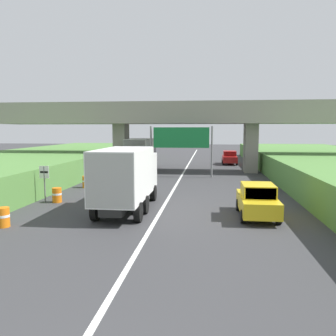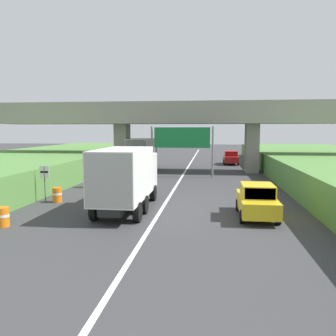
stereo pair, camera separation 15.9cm
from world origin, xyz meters
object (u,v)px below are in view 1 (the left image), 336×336
object	(u,v)px
truck_black	(141,152)
speed_limit_sign	(44,178)
car_yellow	(257,201)
construction_barrel_3	(86,182)
construction_barrel_5	(123,167)
construction_barrel_2	(57,195)
car_red	(230,158)
truck_white	(127,176)
construction_barrel_1	(3,217)
overhead_highway_sign	(181,140)
construction_barrel_4	(108,173)

from	to	relation	value
truck_black	speed_limit_sign	bearing A→B (deg)	-98.32
car_yellow	truck_black	bearing A→B (deg)	116.74
construction_barrel_3	construction_barrel_5	bearing A→B (deg)	89.12
speed_limit_sign	construction_barrel_5	world-z (taller)	speed_limit_sign
speed_limit_sign	construction_barrel_2	xyz separation A→B (m)	(0.78, -0.04, -1.02)
truck_black	construction_barrel_5	xyz separation A→B (m)	(-1.73, -1.38, -1.47)
speed_limit_sign	construction_barrel_5	size ratio (longest dim) A/B	2.48
car_red	construction_barrel_2	xyz separation A→B (m)	(-11.85, -24.55, -0.40)
truck_black	truck_white	distance (m)	19.22
construction_barrel_1	construction_barrel_2	world-z (taller)	same
construction_barrel_5	truck_black	bearing A→B (deg)	38.57
construction_barrel_1	speed_limit_sign	bearing A→B (deg)	97.21
speed_limit_sign	construction_barrel_3	world-z (taller)	speed_limit_sign
construction_barrel_3	car_yellow	bearing A→B (deg)	-32.62
overhead_highway_sign	speed_limit_sign	distance (m)	14.37
truck_white	car_yellow	size ratio (longest dim) A/B	1.78
truck_black	car_yellow	distance (m)	22.00
truck_white	car_yellow	bearing A→B (deg)	-5.37
construction_barrel_2	car_yellow	bearing A→B (deg)	-10.62
construction_barrel_2	overhead_highway_sign	bearing A→B (deg)	61.51
truck_black	truck_white	xyz separation A→B (m)	(3.02, -18.98, 0.00)
truck_white	car_red	distance (m)	27.04
overhead_highway_sign	construction_barrel_3	xyz separation A→B (m)	(-6.75, -6.84, -2.97)
construction_barrel_4	car_red	bearing A→B (deg)	49.32
overhead_highway_sign	car_red	distance (m)	13.66
speed_limit_sign	construction_barrel_2	bearing A→B (deg)	-2.58
construction_barrel_4	car_yellow	bearing A→B (deg)	-47.80
construction_barrel_1	construction_barrel_4	size ratio (longest dim) A/B	1.00
overhead_highway_sign	construction_barrel_3	size ratio (longest dim) A/B	6.53
overhead_highway_sign	construction_barrel_4	distance (m)	7.44
speed_limit_sign	construction_barrel_3	distance (m)	5.46
speed_limit_sign	car_red	distance (m)	27.58
speed_limit_sign	car_yellow	xyz separation A→B (m)	(12.43, -2.22, -0.62)
car_red	construction_barrel_3	distance (m)	22.62
car_red	construction_barrel_1	size ratio (longest dim) A/B	4.56
construction_barrel_1	construction_barrel_2	xyz separation A→B (m)	(0.10, 5.36, 0.00)
construction_barrel_2	construction_barrel_4	distance (m)	10.71
car_yellow	construction_barrel_3	distance (m)	13.99
speed_limit_sign	overhead_highway_sign	bearing A→B (deg)	58.67
construction_barrel_1	construction_barrel_3	bearing A→B (deg)	90.15
construction_barrel_1	truck_white	bearing A→B (deg)	38.00
car_yellow	construction_barrel_1	xyz separation A→B (m)	(-11.75, -3.17, -0.40)
car_yellow	construction_barrel_4	world-z (taller)	car_yellow
speed_limit_sign	construction_barrel_2	distance (m)	1.28
speed_limit_sign	construction_barrel_3	size ratio (longest dim) A/B	2.48
overhead_highway_sign	construction_barrel_4	size ratio (longest dim) A/B	6.53
speed_limit_sign	construction_barrel_5	distance (m)	16.08
construction_barrel_4	construction_barrel_5	bearing A→B (deg)	89.16
truck_black	car_red	xyz separation A→B (m)	(10.09, 7.10, -1.08)
truck_black	construction_barrel_3	world-z (taller)	truck_black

